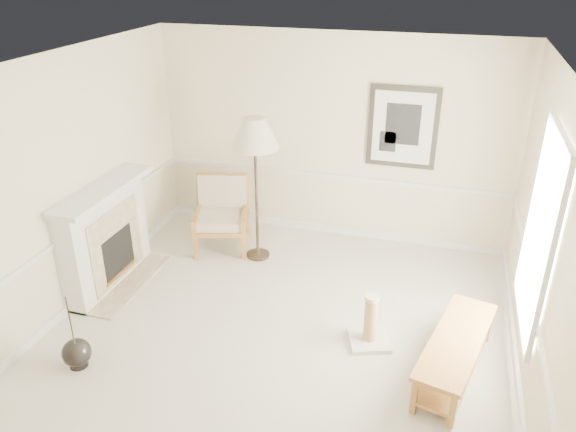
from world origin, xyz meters
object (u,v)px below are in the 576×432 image
object	(u,v)px
floor_vase	(77,353)
armchair	(222,210)
scratching_post	(370,328)
floor_lamp	(255,137)
bench	(456,350)

from	to	relation	value
floor_vase	armchair	xyz separation A→B (m)	(0.42, 2.85, 0.37)
floor_vase	armchair	distance (m)	2.90
armchair	scratching_post	bearing A→B (deg)	-51.10
floor_lamp	bench	size ratio (longest dim) A/B	1.23
armchair	bench	distance (m)	3.76
floor_lamp	bench	bearing A→B (deg)	-32.60
armchair	floor_lamp	size ratio (longest dim) A/B	0.50
floor_lamp	scratching_post	xyz separation A→B (m)	(1.77, -1.45, -1.52)
floor_vase	floor_lamp	xyz separation A→B (m)	(1.01, 2.65, 1.55)
bench	scratching_post	xyz separation A→B (m)	(-0.88, 0.25, -0.10)
floor_lamp	scratching_post	bearing A→B (deg)	-39.27
floor_vase	scratching_post	size ratio (longest dim) A/B	1.42
armchair	floor_lamp	world-z (taller)	floor_lamp
floor_vase	bench	xyz separation A→B (m)	(3.66, 0.96, 0.13)
floor_lamp	scratching_post	distance (m)	2.74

